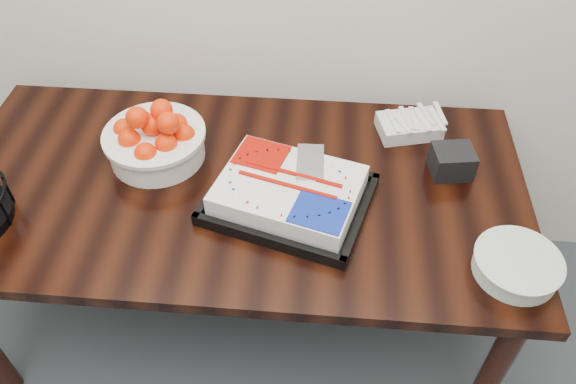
# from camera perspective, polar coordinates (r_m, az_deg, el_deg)

# --- Properties ---
(table) EXTENTS (1.80, 0.90, 0.75)m
(table) POSITION_cam_1_polar(r_m,az_deg,el_deg) (1.81, -5.20, -1.03)
(table) COLOR black
(table) RESTS_ON ground
(cake_tray) EXTENTS (0.54, 0.47, 0.09)m
(cake_tray) POSITION_cam_1_polar(r_m,az_deg,el_deg) (1.65, 0.10, -0.14)
(cake_tray) COLOR black
(cake_tray) RESTS_ON table
(tangerine_bowl) EXTENTS (0.32, 0.32, 0.21)m
(tangerine_bowl) POSITION_cam_1_polar(r_m,az_deg,el_deg) (1.82, -13.44, 5.64)
(tangerine_bowl) COLOR white
(tangerine_bowl) RESTS_ON table
(plate_stack) EXTENTS (0.23, 0.23, 0.06)m
(plate_stack) POSITION_cam_1_polar(r_m,az_deg,el_deg) (1.61, 22.21, -6.90)
(plate_stack) COLOR white
(plate_stack) RESTS_ON table
(fork_bag) EXTENTS (0.23, 0.18, 0.06)m
(fork_bag) POSITION_cam_1_polar(r_m,az_deg,el_deg) (1.95, 12.21, 6.63)
(fork_bag) COLOR silver
(fork_bag) RESTS_ON table
(napkin_box) EXTENTS (0.14, 0.12, 0.09)m
(napkin_box) POSITION_cam_1_polar(r_m,az_deg,el_deg) (1.82, 16.32, 3.00)
(napkin_box) COLOR black
(napkin_box) RESTS_ON table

